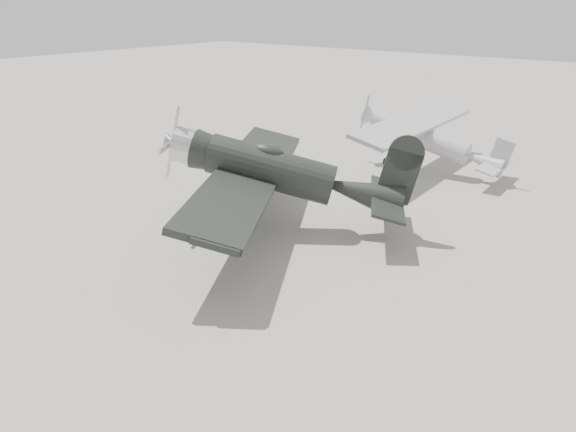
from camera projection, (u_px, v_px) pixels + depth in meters
name	position (u px, v px, depth m)	size (l,w,h in m)	color
ground	(275.00, 287.00, 18.28)	(160.00, 160.00, 0.00)	gray
lowwing_monoplane	(283.00, 173.00, 22.06)	(10.89, 13.01, 4.44)	black
highwing_monoplane	(426.00, 134.00, 29.74)	(8.26, 11.61, 3.30)	#999B9E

